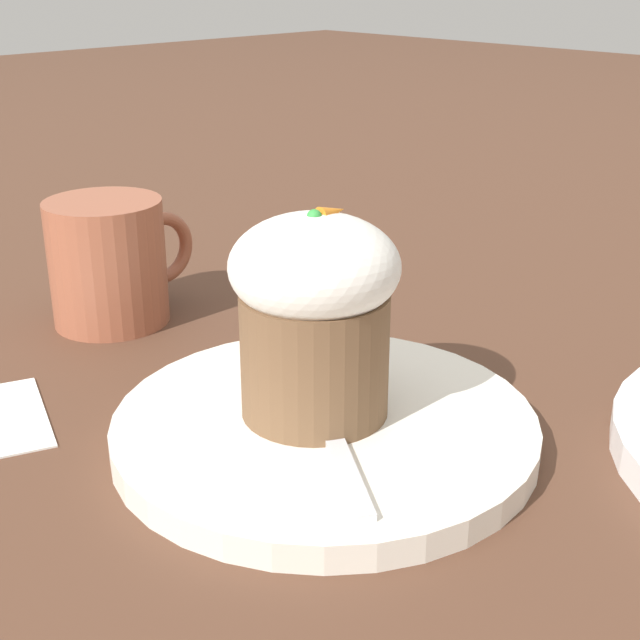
% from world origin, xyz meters
% --- Properties ---
extents(ground_plane, '(4.00, 4.00, 0.00)m').
position_xyz_m(ground_plane, '(0.00, 0.00, 0.00)').
color(ground_plane, '#513323').
extents(dessert_plate, '(0.23, 0.23, 0.02)m').
position_xyz_m(dessert_plate, '(0.00, 0.00, 0.01)').
color(dessert_plate, white).
rests_on(dessert_plate, ground_plane).
extents(carrot_cake, '(0.09, 0.09, 0.11)m').
position_xyz_m(carrot_cake, '(0.00, 0.01, 0.07)').
color(carrot_cake, brown).
rests_on(carrot_cake, dessert_plate).
extents(spoon, '(0.08, 0.11, 0.01)m').
position_xyz_m(spoon, '(-0.01, -0.02, 0.02)').
color(spoon, silver).
rests_on(spoon, dessert_plate).
extents(coffee_cup, '(0.11, 0.08, 0.09)m').
position_xyz_m(coffee_cup, '(0.01, 0.23, 0.04)').
color(coffee_cup, '#9E563D').
rests_on(coffee_cup, ground_plane).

